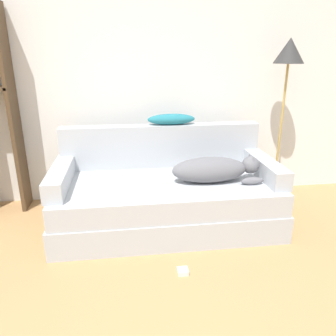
% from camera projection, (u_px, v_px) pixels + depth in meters
% --- Properties ---
extents(wall_back, '(7.31, 0.06, 2.70)m').
position_uv_depth(wall_back, '(141.00, 68.00, 3.24)').
color(wall_back, white).
rests_on(wall_back, ground_plane).
extents(couch, '(1.94, 0.96, 0.43)m').
position_uv_depth(couch, '(167.00, 203.00, 2.95)').
color(couch, '#B2B7BC').
rests_on(couch, ground_plane).
extents(couch_backrest, '(1.90, 0.15, 0.41)m').
position_uv_depth(couch_backrest, '(161.00, 146.00, 3.19)').
color(couch_backrest, '#B2B7BC').
rests_on(couch_backrest, couch).
extents(couch_arm_left, '(0.15, 0.77, 0.16)m').
position_uv_depth(couch_arm_left, '(60.00, 177.00, 2.73)').
color(couch_arm_left, '#B2B7BC').
rests_on(couch_arm_left, couch).
extents(couch_arm_right, '(0.15, 0.77, 0.16)m').
position_uv_depth(couch_arm_right, '(265.00, 168.00, 2.96)').
color(couch_arm_right, '#B2B7BC').
rests_on(couch_arm_right, couch).
extents(dog, '(0.77, 0.28, 0.23)m').
position_uv_depth(dog, '(214.00, 169.00, 2.82)').
color(dog, slate).
rests_on(dog, couch).
extents(laptop, '(0.38, 0.29, 0.02)m').
position_uv_depth(laptop, '(144.00, 184.00, 2.77)').
color(laptop, silver).
rests_on(laptop, couch).
extents(throw_pillow, '(0.46, 0.15, 0.10)m').
position_uv_depth(throw_pillow, '(171.00, 119.00, 3.12)').
color(throw_pillow, teal).
rests_on(throw_pillow, couch_backrest).
extents(floor_lamp, '(0.28, 0.28, 1.62)m').
position_uv_depth(floor_lamp, '(288.00, 63.00, 3.08)').
color(floor_lamp, tan).
rests_on(floor_lamp, ground_plane).
extents(power_adapter, '(0.08, 0.08, 0.03)m').
position_uv_depth(power_adapter, '(183.00, 271.00, 2.33)').
color(power_adapter, silver).
rests_on(power_adapter, ground_plane).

